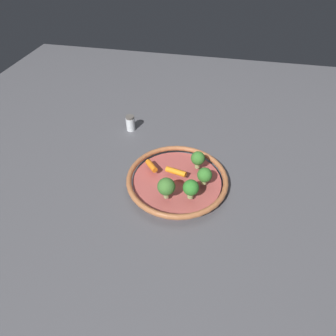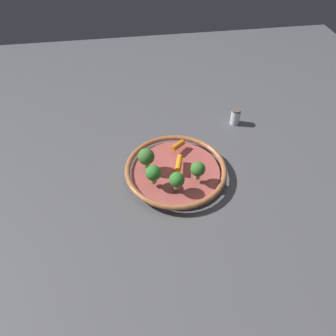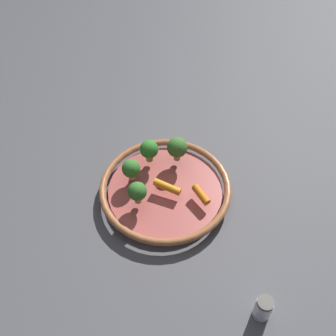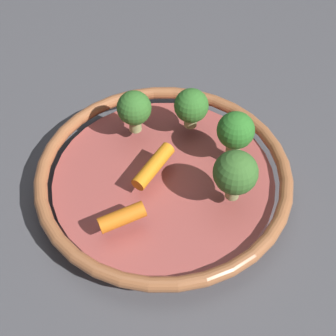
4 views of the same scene
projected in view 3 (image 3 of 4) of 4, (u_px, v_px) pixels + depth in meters
ground_plane at (165, 195)px, 1.00m from camera, size 2.09×2.09×0.00m
serving_bowl at (165, 190)px, 0.99m from camera, size 0.31×0.31×0.04m
baby_carrot_back at (167, 187)px, 0.96m from camera, size 0.07×0.04×0.02m
baby_carrot_left at (201, 195)px, 0.95m from camera, size 0.05×0.05×0.02m
broccoli_floret_mid at (137, 192)px, 0.92m from camera, size 0.04×0.04×0.06m
broccoli_floret_small at (131, 169)px, 0.97m from camera, size 0.04×0.04×0.06m
broccoli_floret_large at (177, 148)px, 1.00m from camera, size 0.05×0.05×0.07m
broccoli_floret_edge at (149, 150)px, 1.00m from camera, size 0.05×0.05×0.06m
salt_shaker at (263, 308)px, 0.79m from camera, size 0.03×0.03×0.06m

